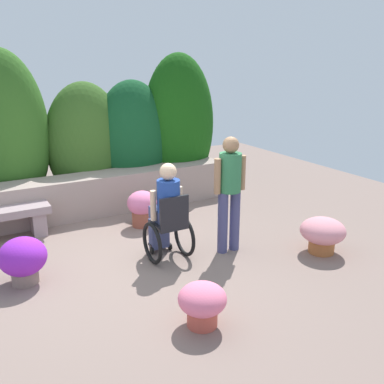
# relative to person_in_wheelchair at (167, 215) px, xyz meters

# --- Properties ---
(ground_plane) EXTENTS (12.29, 12.29, 0.00)m
(ground_plane) POSITION_rel_person_in_wheelchair_xyz_m (-0.41, 0.20, -0.62)
(ground_plane) COLOR #7F6A60
(stone_retaining_wall) EXTENTS (5.11, 0.59, 0.69)m
(stone_retaining_wall) POSITION_rel_person_in_wheelchair_xyz_m (-0.41, 2.21, -0.28)
(stone_retaining_wall) COLOR gray
(stone_retaining_wall) RESTS_ON ground
(hedge_backdrop) EXTENTS (5.44, 1.29, 2.85)m
(hedge_backdrop) POSITION_rel_person_in_wheelchair_xyz_m (-0.15, 2.87, 0.65)
(hedge_backdrop) COLOR #2C6A2B
(hedge_backdrop) RESTS_ON ground
(person_in_wheelchair) EXTENTS (0.53, 0.66, 1.33)m
(person_in_wheelchair) POSITION_rel_person_in_wheelchair_xyz_m (0.00, 0.00, 0.00)
(person_in_wheelchair) COLOR black
(person_in_wheelchair) RESTS_ON ground
(person_standing_companion) EXTENTS (0.49, 0.30, 1.62)m
(person_standing_companion) POSITION_rel_person_in_wheelchair_xyz_m (0.85, -0.21, 0.31)
(person_standing_companion) COLOR #444572
(person_standing_companion) RESTS_ON ground
(flower_pot_purple_near) EXTENTS (0.49, 0.49, 0.46)m
(flower_pot_purple_near) POSITION_rel_person_in_wheelchair_xyz_m (-0.38, -1.56, -0.36)
(flower_pot_purple_near) COLOR #BD4E41
(flower_pot_purple_near) RESTS_ON ground
(flower_pot_terracotta_by_wall) EXTENTS (0.48, 0.48, 0.58)m
(flower_pot_terracotta_by_wall) POSITION_rel_person_in_wheelchair_xyz_m (0.17, 1.25, -0.30)
(flower_pot_terracotta_by_wall) COLOR #974B38
(flower_pot_terracotta_by_wall) RESTS_ON ground
(flower_pot_red_accent) EXTENTS (0.62, 0.62, 0.50)m
(flower_pot_red_accent) POSITION_rel_person_in_wheelchair_xyz_m (1.95, -0.90, -0.34)
(flower_pot_red_accent) COLOR #AB6032
(flower_pot_red_accent) RESTS_ON ground
(flower_pot_small_foreground) EXTENTS (0.56, 0.56, 0.58)m
(flower_pot_small_foreground) POSITION_rel_person_in_wheelchair_xyz_m (-1.80, 0.23, -0.31)
(flower_pot_small_foreground) COLOR gray
(flower_pot_small_foreground) RESTS_ON ground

